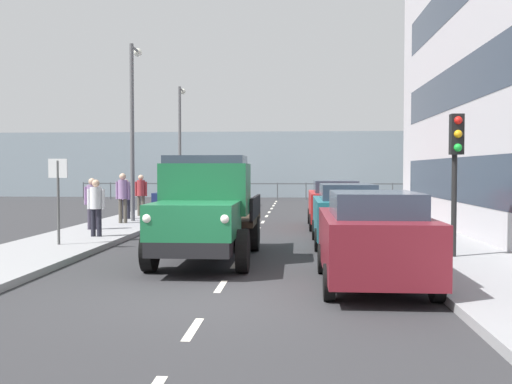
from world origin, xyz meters
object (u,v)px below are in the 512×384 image
at_px(car_navy_oppositeside_0, 190,201).
at_px(traffic_light_near, 456,154).
at_px(pedestrian_near_railing, 123,194).
at_px(street_sign, 58,186).
at_px(truck_vintage_green, 206,211).
at_px(pedestrian_couple_a, 92,199).
at_px(lamp_post_promenade, 133,117).
at_px(car_teal_kerbside_1, 346,214).
at_px(lamp_post_far, 180,135).
at_px(car_red_kerbside_2, 335,203).
at_px(car_maroon_kerbside_near, 373,237).
at_px(pedestrian_couple_b, 96,203).
at_px(pedestrian_by_lamp, 126,196).
at_px(pedestrian_strolling, 141,192).
at_px(car_black_oppositeside_1, 212,195).

height_order(car_navy_oppositeside_0, traffic_light_near, traffic_light_near).
distance_m(pedestrian_near_railing, street_sign, 6.17).
height_order(truck_vintage_green, pedestrian_couple_a, truck_vintage_green).
height_order(pedestrian_couple_a, lamp_post_promenade, lamp_post_promenade).
bearing_deg(car_teal_kerbside_1, lamp_post_far, -63.18).
relative_size(car_teal_kerbside_1, car_red_kerbside_2, 0.92).
relative_size(car_navy_oppositeside_0, lamp_post_far, 0.72).
bearing_deg(truck_vintage_green, pedestrian_near_railing, -61.19).
height_order(car_maroon_kerbside_near, traffic_light_near, traffic_light_near).
bearing_deg(pedestrian_near_railing, lamp_post_promenade, -95.47).
bearing_deg(pedestrian_couple_b, pedestrian_by_lamp, -81.42).
distance_m(car_red_kerbside_2, lamp_post_promenade, 8.35).
distance_m(pedestrian_strolling, lamp_post_far, 7.89).
height_order(truck_vintage_green, pedestrian_strolling, truck_vintage_green).
distance_m(car_red_kerbside_2, pedestrian_strolling, 8.55).
relative_size(car_red_kerbside_2, pedestrian_strolling, 2.49).
bearing_deg(car_black_oppositeside_1, car_maroon_kerbside_near, 107.49).
xyz_separation_m(car_maroon_kerbside_near, pedestrian_by_lamp, (8.18, -12.16, 0.18)).
distance_m(pedestrian_couple_a, lamp_post_promenade, 4.56).
xyz_separation_m(car_black_oppositeside_1, lamp_post_far, (2.29, -3.65, 3.12)).
height_order(pedestrian_by_lamp, lamp_post_promenade, lamp_post_promenade).
relative_size(pedestrian_couple_a, lamp_post_far, 0.26).
height_order(car_black_oppositeside_1, pedestrian_by_lamp, pedestrian_by_lamp).
bearing_deg(pedestrian_strolling, pedestrian_couple_b, 95.47).
distance_m(car_navy_oppositeside_0, lamp_post_promenade, 3.91).
xyz_separation_m(car_navy_oppositeside_0, traffic_light_near, (-7.65, 8.81, 1.58)).
xyz_separation_m(pedestrian_near_railing, pedestrian_by_lamp, (0.42, -1.81, -0.16)).
height_order(car_teal_kerbside_1, pedestrian_near_railing, pedestrian_near_railing).
height_order(pedestrian_near_railing, lamp_post_far, lamp_post_far).
bearing_deg(pedestrian_near_railing, car_maroon_kerbside_near, 126.86).
distance_m(car_maroon_kerbside_near, car_black_oppositeside_1, 18.25).
height_order(car_black_oppositeside_1, lamp_post_far, lamp_post_far).
bearing_deg(car_black_oppositeside_1, truck_vintage_green, 97.80).
bearing_deg(pedestrian_couple_b, car_maroon_kerbside_near, 140.06).
bearing_deg(car_red_kerbside_2, car_teal_kerbside_1, 90.00).
bearing_deg(pedestrian_strolling, truck_vintage_green, 112.11).
xyz_separation_m(car_red_kerbside_2, pedestrian_couple_b, (7.26, 4.59, 0.24)).
xyz_separation_m(car_maroon_kerbside_near, pedestrian_couple_b, (7.26, -6.08, 0.24)).
relative_size(truck_vintage_green, car_black_oppositeside_1, 1.21).
distance_m(pedestrian_near_railing, pedestrian_strolling, 3.36).
bearing_deg(pedestrian_couple_b, car_navy_oppositeside_0, -108.13).
bearing_deg(street_sign, pedestrian_by_lamp, -85.89).
height_order(pedestrian_strolling, lamp_post_promenade, lamp_post_promenade).
bearing_deg(pedestrian_strolling, street_sign, 92.32).
xyz_separation_m(pedestrian_by_lamp, lamp_post_promenade, (-0.52, 0.73, 3.08)).
distance_m(car_teal_kerbside_1, car_red_kerbside_2, 5.00).
bearing_deg(car_red_kerbside_2, car_navy_oppositeside_0, -8.64).
distance_m(pedestrian_strolling, lamp_post_promenade, 3.75).
distance_m(car_red_kerbside_2, pedestrian_couple_a, 8.50).
bearing_deg(pedestrian_couple_a, pedestrian_near_railing, -97.80).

